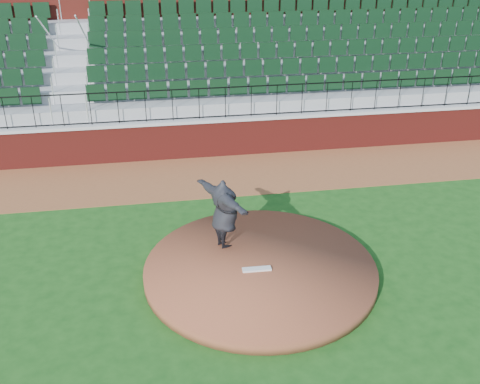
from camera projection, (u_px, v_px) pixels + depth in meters
name	position (u px, v px, depth m)	size (l,w,h in m)	color
ground	(251.00, 273.00, 12.53)	(90.00, 90.00, 0.00)	#174915
warning_track	(220.00, 174.00, 17.30)	(34.00, 3.20, 0.01)	brown
field_wall	(213.00, 138.00, 18.45)	(34.00, 0.35, 1.20)	maroon
wall_cap	(213.00, 120.00, 18.16)	(34.00, 0.45, 0.10)	#B7B7B7
wall_railing	(212.00, 103.00, 17.92)	(34.00, 0.05, 1.00)	black
seating_stands	(203.00, 67.00, 20.10)	(34.00, 5.10, 4.60)	gray
concourse_wall	(196.00, 40.00, 22.38)	(34.00, 0.50, 5.50)	maroon
pitchers_mound	(260.00, 270.00, 12.42)	(5.16, 5.16, 0.25)	brown
pitching_rubber	(257.00, 269.00, 12.19)	(0.64, 0.16, 0.04)	silver
pitcher	(224.00, 214.00, 12.72)	(2.10, 0.57, 1.71)	black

